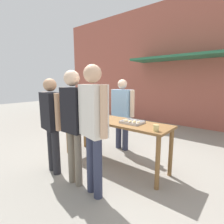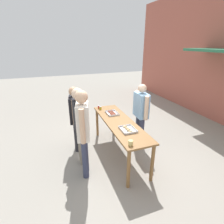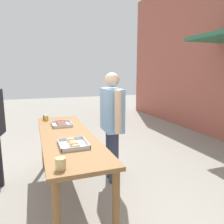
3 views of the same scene
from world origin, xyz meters
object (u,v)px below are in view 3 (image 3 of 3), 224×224
(food_tray_buns, at_px, (73,144))
(person_server_behind_table, at_px, (112,119))
(condiment_jar_mustard, at_px, (45,117))
(condiment_jar_ketchup, at_px, (46,118))
(beer_cup, at_px, (61,164))
(food_tray_sausages, at_px, (62,124))

(food_tray_buns, distance_m, person_server_behind_table, 1.04)
(condiment_jar_mustard, height_order, condiment_jar_ketchup, same)
(food_tray_buns, height_order, condiment_jar_mustard, condiment_jar_mustard)
(condiment_jar_ketchup, bearing_deg, condiment_jar_mustard, -171.95)
(food_tray_buns, xyz_separation_m, beer_cup, (0.54, -0.20, 0.03))
(food_tray_sausages, bearing_deg, person_server_behind_table, 72.62)
(food_tray_sausages, xyz_separation_m, condiment_jar_ketchup, (-0.41, -0.19, 0.03))
(beer_cup, bearing_deg, condiment_jar_ketchup, 179.88)
(condiment_jar_mustard, bearing_deg, food_tray_sausages, 22.13)
(food_tray_sausages, relative_size, condiment_jar_mustard, 4.24)
(condiment_jar_ketchup, bearing_deg, food_tray_buns, 7.88)
(beer_cup, bearing_deg, food_tray_buns, 160.14)
(food_tray_sausages, relative_size, food_tray_buns, 0.98)
(person_server_behind_table, bearing_deg, condiment_jar_ketchup, -122.00)
(condiment_jar_mustard, xyz_separation_m, person_server_behind_table, (0.73, 0.93, 0.05))
(beer_cup, height_order, person_server_behind_table, person_server_behind_table)
(food_tray_buns, distance_m, condiment_jar_mustard, 1.50)
(food_tray_buns, height_order, beer_cup, beer_cup)
(food_tray_buns, relative_size, condiment_jar_ketchup, 4.31)
(condiment_jar_ketchup, xyz_separation_m, person_server_behind_table, (0.64, 0.91, 0.05))
(food_tray_buns, bearing_deg, food_tray_sausages, 179.94)
(food_tray_sausages, xyz_separation_m, beer_cup, (1.52, -0.20, 0.03))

